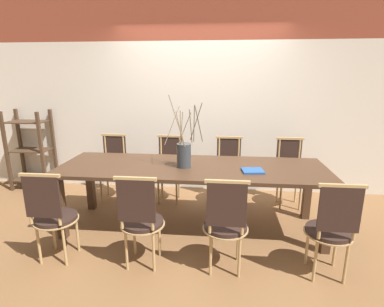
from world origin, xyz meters
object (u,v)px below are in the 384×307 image
at_px(dining_table, 192,173).
at_px(chair_far_center, 228,169).
at_px(vase_centerpiece, 184,154).
at_px(book_stack, 253,171).
at_px(shelving_rack, 31,150).
at_px(chair_near_center, 226,222).

xyz_separation_m(dining_table, chair_far_center, (0.44, 0.80, -0.19)).
distance_m(vase_centerpiece, book_stack, 0.78).
relative_size(vase_centerpiece, book_stack, 3.27).
bearing_deg(book_stack, vase_centerpiece, 172.87).
distance_m(dining_table, vase_centerpiece, 0.25).
xyz_separation_m(dining_table, shelving_rack, (-2.68, 1.06, -0.06)).
bearing_deg(book_stack, chair_far_center, 104.29).
height_order(vase_centerpiece, shelving_rack, vase_centerpiece).
xyz_separation_m(chair_far_center, shelving_rack, (-3.12, 0.26, 0.12)).
height_order(chair_near_center, shelving_rack, shelving_rack).
distance_m(chair_near_center, book_stack, 0.78).
bearing_deg(vase_centerpiece, book_stack, -7.13).
relative_size(dining_table, shelving_rack, 2.43).
relative_size(dining_table, chair_near_center, 3.23).
distance_m(dining_table, chair_near_center, 0.91).
distance_m(chair_near_center, shelving_rack, 3.59).
bearing_deg(dining_table, chair_far_center, 61.32).
relative_size(dining_table, vase_centerpiece, 3.78).
bearing_deg(chair_near_center, dining_table, 115.88).
distance_m(book_stack, shelving_rack, 3.56).
xyz_separation_m(dining_table, book_stack, (0.67, -0.13, 0.09)).
height_order(dining_table, book_stack, book_stack).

